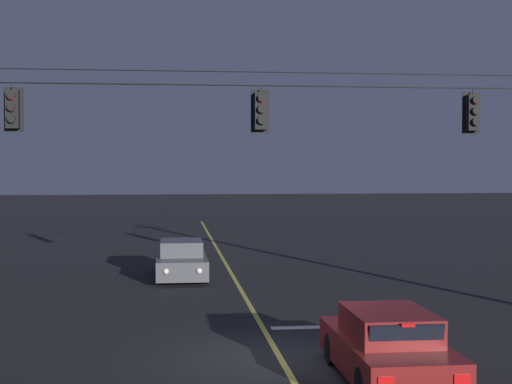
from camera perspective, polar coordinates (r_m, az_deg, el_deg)
ground_plane at (r=17.03m, az=1.78°, el=-12.14°), size 180.00×180.00×0.00m
lane_centre_stripe at (r=26.34m, az=-1.24°, el=-7.05°), size 0.14×60.00×0.01m
stop_bar_paint at (r=20.21m, az=5.97°, el=-9.87°), size 3.40×0.36×0.01m
signal_span_assembly at (r=20.04m, az=0.32°, el=1.45°), size 19.04×0.32×7.61m
traffic_light_leftmost at (r=20.30m, az=-17.57°, el=5.87°), size 0.48×0.41×1.22m
traffic_light_left_inner at (r=20.07m, az=0.35°, el=6.01°), size 0.48×0.41×1.22m
traffic_light_centre at (r=21.52m, az=15.76°, el=5.67°), size 0.48×0.41×1.22m
car_waiting_near_lane at (r=15.33m, az=9.72°, el=-11.28°), size 1.80×4.33×1.39m
car_oncoming_lead at (r=28.39m, az=-5.54°, el=-5.08°), size 1.80×4.42×1.39m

